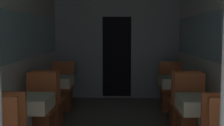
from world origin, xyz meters
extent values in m
cube|color=silver|center=(-1.41, 2.64, 1.12)|extent=(0.05, 8.08, 2.23)
cube|color=#9EC6D1|center=(-1.40, 2.64, 1.42)|extent=(0.03, 7.43, 0.71)
cube|color=gray|center=(0.00, 5.82, 1.12)|extent=(2.77, 0.08, 2.23)
cube|color=black|center=(0.00, 5.78, 0.94)|extent=(0.64, 0.01, 1.79)
cylinder|color=#B7B7BC|center=(-1.05, 2.43, 0.36)|extent=(0.12, 0.12, 0.69)
cube|color=#B2B2B7|center=(-1.05, 2.43, 0.71)|extent=(0.53, 0.53, 0.02)
cube|color=beige|center=(-1.05, 2.43, 0.64)|extent=(0.57, 0.57, 0.17)
cube|color=#C66033|center=(-1.05, 1.70, 0.69)|extent=(0.43, 0.04, 0.46)
cube|color=brown|center=(-1.05, 2.97, 0.20)|extent=(0.37, 0.37, 0.40)
cube|color=#C66033|center=(-1.05, 2.97, 0.43)|extent=(0.43, 0.43, 0.05)
cube|color=#C66033|center=(-1.05, 3.17, 0.69)|extent=(0.43, 0.04, 0.46)
cylinder|color=#4C4C51|center=(-1.05, 4.13, 0.01)|extent=(0.31, 0.31, 0.01)
cylinder|color=#B7B7BC|center=(-1.05, 4.13, 0.36)|extent=(0.12, 0.12, 0.69)
cube|color=#B2B2B7|center=(-1.05, 4.13, 0.71)|extent=(0.53, 0.53, 0.02)
cube|color=beige|center=(-1.05, 4.13, 0.64)|extent=(0.57, 0.57, 0.17)
cube|color=brown|center=(-1.05, 3.59, 0.20)|extent=(0.37, 0.37, 0.40)
cube|color=#C66033|center=(-1.05, 3.59, 0.43)|extent=(0.43, 0.43, 0.05)
cube|color=#C66033|center=(-1.05, 3.40, 0.69)|extent=(0.43, 0.04, 0.46)
cube|color=brown|center=(-1.05, 4.66, 0.20)|extent=(0.37, 0.37, 0.40)
cube|color=#C66033|center=(-1.05, 4.66, 0.43)|extent=(0.43, 0.43, 0.05)
cube|color=#C66033|center=(-1.05, 4.86, 0.69)|extent=(0.43, 0.04, 0.46)
cube|color=#B2B2B7|center=(1.05, 2.43, 0.71)|extent=(0.53, 0.53, 0.02)
cube|color=beige|center=(1.05, 2.43, 0.64)|extent=(0.57, 0.57, 0.17)
cube|color=#C66033|center=(1.05, 1.70, 0.69)|extent=(0.43, 0.04, 0.46)
cube|color=#C66033|center=(1.05, 2.97, 0.43)|extent=(0.43, 0.43, 0.05)
cube|color=#C66033|center=(1.05, 3.17, 0.69)|extent=(0.43, 0.04, 0.46)
cylinder|color=#4C4C51|center=(1.05, 4.13, 0.01)|extent=(0.31, 0.31, 0.01)
cylinder|color=#B7B7BC|center=(1.05, 4.13, 0.36)|extent=(0.12, 0.12, 0.69)
cube|color=#B2B2B7|center=(1.05, 4.13, 0.71)|extent=(0.53, 0.53, 0.02)
cube|color=beige|center=(1.05, 4.13, 0.64)|extent=(0.57, 0.57, 0.17)
cube|color=brown|center=(1.05, 3.59, 0.20)|extent=(0.37, 0.37, 0.40)
cube|color=#C66033|center=(1.05, 3.59, 0.43)|extent=(0.43, 0.43, 0.05)
cube|color=#C66033|center=(1.05, 3.40, 0.69)|extent=(0.43, 0.04, 0.46)
cube|color=brown|center=(1.05, 4.66, 0.20)|extent=(0.37, 0.37, 0.40)
cube|color=#C66033|center=(1.05, 4.66, 0.43)|extent=(0.43, 0.43, 0.05)
cube|color=#C66033|center=(1.05, 4.86, 0.69)|extent=(0.43, 0.04, 0.46)
camera|label=1|loc=(0.06, -1.18, 1.47)|focal=50.00mm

